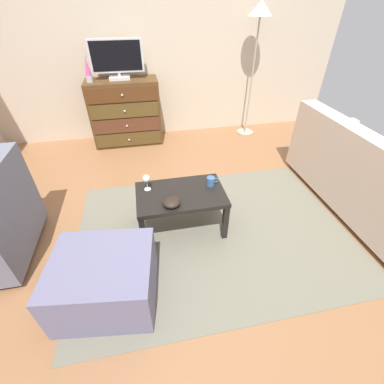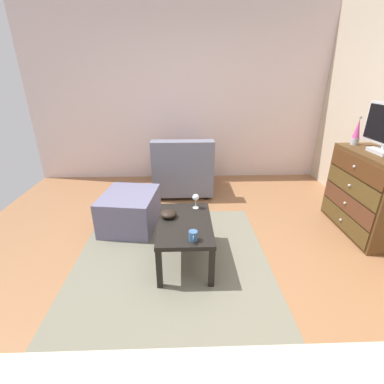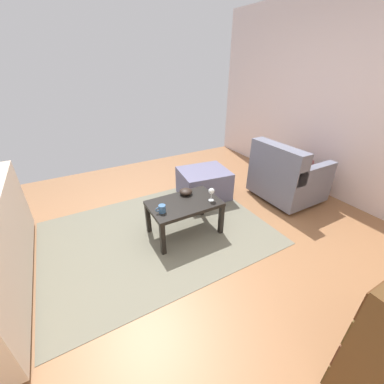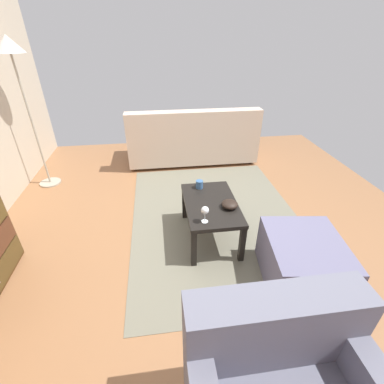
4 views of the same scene
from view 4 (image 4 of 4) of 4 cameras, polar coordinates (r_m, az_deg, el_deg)
ground_plane at (r=2.99m, az=2.08°, el=-8.58°), size 5.58×5.11×0.05m
area_rug at (r=3.16m, az=5.08°, el=-5.54°), size 2.60×1.90×0.01m
coffee_table at (r=2.70m, az=3.97°, el=-3.30°), size 0.81×0.51×0.43m
wine_glass at (r=2.34m, az=2.74°, el=-3.97°), size 0.07×0.07×0.16m
mug at (r=2.88m, az=1.53°, el=1.65°), size 0.11×0.08×0.08m
bowl_decorative at (r=2.59m, az=7.91°, el=-2.57°), size 0.16×0.16×0.07m
couch_large at (r=4.45m, az=0.02°, el=10.71°), size 0.85×2.00×0.87m
ottoman at (r=2.52m, az=22.09°, el=-13.37°), size 0.77×0.69×0.43m
standing_lamp at (r=3.94m, az=-33.45°, el=21.98°), size 0.32×0.32×1.83m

